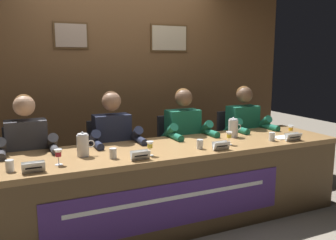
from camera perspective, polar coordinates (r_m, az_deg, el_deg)
ground_plane at (r=3.57m, az=0.00°, el=-15.95°), size 12.00×12.00×0.00m
wall_back_panelled at (r=4.51m, az=-7.37°, el=6.54°), size 4.71×0.14×2.60m
conference_table at (r=3.28m, az=0.80°, el=-8.60°), size 3.51×0.83×0.75m
chair_far_left at (r=3.69m, az=-21.58°, el=-8.31°), size 0.44×0.44×0.91m
panelist_far_left at (r=3.42m, az=-21.66°, el=-4.88°), size 0.51×0.48×1.24m
nameplate_far_left at (r=2.73m, az=-20.85°, el=-7.12°), size 0.16×0.06×0.08m
juice_glass_far_left at (r=2.85m, az=-17.26°, el=-5.26°), size 0.06×0.06×0.12m
water_cup_far_left at (r=2.82m, az=-24.12°, el=-6.83°), size 0.06×0.06×0.08m
chair_center_left at (r=3.81m, az=-9.37°, el=-7.20°), size 0.44×0.44×0.91m
panelist_center_left at (r=3.55m, az=-8.63°, el=-3.79°), size 0.51×0.48×1.24m
nameplate_center_left at (r=2.87m, az=-4.48°, el=-5.68°), size 0.16×0.06×0.08m
juice_glass_center_left at (r=2.98m, az=-2.93°, el=-4.16°), size 0.06×0.06×0.12m
water_cup_center_left at (r=2.95m, az=-8.84°, el=-5.41°), size 0.06×0.06×0.08m
chair_center_right at (r=4.08m, az=1.60°, el=-5.91°), size 0.44×0.44×0.91m
panelist_center_right at (r=3.84m, az=2.94°, el=-2.65°), size 0.51×0.48×1.24m
nameplate_center_right at (r=3.21m, az=8.54°, el=-4.11°), size 0.16×0.06×0.08m
juice_glass_center_right at (r=3.41m, az=9.82°, el=-2.52°), size 0.06×0.06×0.12m
water_cup_center_right at (r=3.24m, az=5.16°, el=-3.96°), size 0.06×0.06×0.08m
chair_far_right at (r=4.48m, az=10.85°, el=-4.66°), size 0.44×0.44×0.91m
panelist_far_right at (r=4.27m, az=12.53°, el=-1.63°), size 0.51×0.48×1.24m
nameplate_far_right at (r=3.75m, az=19.53°, el=-2.57°), size 0.18×0.06×0.08m
juice_glass_far_right at (r=3.92m, az=19.16°, el=-1.35°), size 0.06×0.06×0.12m
water_cup_far_right at (r=3.68m, az=16.39°, el=-2.65°), size 0.06×0.06×0.08m
water_pitcher_left_side at (r=3.05m, az=-13.53°, el=-3.94°), size 0.15×0.10×0.21m
water_pitcher_right_side at (r=3.76m, az=10.46°, el=-1.28°), size 0.15×0.10×0.21m
document_stack_far_right at (r=3.85m, az=18.04°, el=-2.69°), size 0.21×0.15×0.01m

